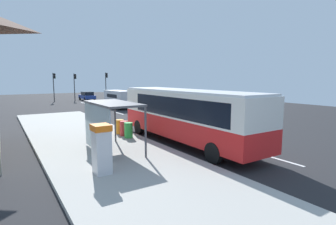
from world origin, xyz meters
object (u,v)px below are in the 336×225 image
(traffic_light_median, at_px, (75,83))
(recycling_bin_green, at_px, (129,130))
(sedan_near, at_px, (87,96))
(bus_shelter, at_px, (107,114))
(traffic_light_far_side, at_px, (54,83))
(traffic_light_near_side, at_px, (106,82))
(ticket_machine, at_px, (102,149))
(bus, at_px, (185,113))
(recycling_bin_red, at_px, (124,128))
(recycling_bin_orange, at_px, (120,127))
(white_van, at_px, (119,98))

(traffic_light_median, bearing_deg, recycling_bin_green, -98.05)
(sedan_near, bearing_deg, traffic_light_median, 165.78)
(bus_shelter, bearing_deg, traffic_light_far_side, 84.45)
(sedan_near, relative_size, traffic_light_near_side, 0.91)
(ticket_machine, xyz_separation_m, traffic_light_median, (8.07, 37.75, 1.96))
(sedan_near, bearing_deg, traffic_light_far_side, -176.62)
(ticket_machine, height_order, traffic_light_near_side, traffic_light_near_side)
(bus, height_order, recycling_bin_red, bus)
(ticket_machine, bearing_deg, recycling_bin_red, 59.56)
(recycling_bin_orange, bearing_deg, sedan_near, 78.03)
(recycling_bin_orange, bearing_deg, ticket_machine, -117.71)
(ticket_machine, bearing_deg, recycling_bin_green, 56.31)
(ticket_machine, relative_size, bus_shelter, 0.48)
(recycling_bin_green, bearing_deg, ticket_machine, -123.69)
(sedan_near, distance_m, traffic_light_far_side, 5.91)
(traffic_light_far_side, bearing_deg, recycling_bin_red, -92.03)
(recycling_bin_green, bearing_deg, recycling_bin_orange, 90.00)
(recycling_bin_red, distance_m, recycling_bin_orange, 0.70)
(traffic_light_far_side, height_order, bus_shelter, traffic_light_far_side)
(ticket_machine, bearing_deg, bus_shelter, 66.05)
(bus, height_order, traffic_light_near_side, traffic_light_near_side)
(recycling_bin_green, relative_size, traffic_light_far_side, 0.20)
(ticket_machine, xyz_separation_m, recycling_bin_green, (3.47, 5.20, -0.52))
(bus, bearing_deg, white_van, 78.76)
(traffic_light_far_side, bearing_deg, traffic_light_near_side, -5.32)
(recycling_bin_red, bearing_deg, recycling_bin_green, -90.00)
(sedan_near, distance_m, recycling_bin_green, 32.72)
(white_van, bearing_deg, bus_shelter, -113.85)
(recycling_bin_orange, xyz_separation_m, bus_shelter, (-2.21, -3.78, 1.44))
(recycling_bin_red, bearing_deg, traffic_light_far_side, 87.97)
(traffic_light_median, bearing_deg, bus_shelter, -101.04)
(sedan_near, height_order, recycling_bin_orange, sedan_near)
(ticket_machine, distance_m, recycling_bin_orange, 7.47)
(white_van, xyz_separation_m, recycling_bin_green, (-6.40, -17.11, -0.69))
(white_van, bearing_deg, traffic_light_near_side, 76.59)
(white_van, bearing_deg, recycling_bin_orange, -112.17)
(sedan_near, bearing_deg, ticket_machine, -104.97)
(sedan_near, distance_m, bus_shelter, 35.56)
(traffic_light_near_side, relative_size, traffic_light_far_side, 1.03)
(bus, distance_m, sedan_near, 34.90)
(white_van, distance_m, ticket_machine, 24.39)
(white_van, relative_size, recycling_bin_orange, 5.55)
(sedan_near, xyz_separation_m, bus_shelter, (-8.71, -34.45, 1.31))
(sedan_near, bearing_deg, recycling_bin_red, -101.71)
(traffic_light_far_side, bearing_deg, white_van, -70.11)
(traffic_light_far_side, distance_m, bus_shelter, 34.30)
(recycling_bin_green, relative_size, bus_shelter, 0.24)
(recycling_bin_red, relative_size, traffic_light_near_side, 0.19)
(ticket_machine, height_order, recycling_bin_green, ticket_machine)
(white_van, bearing_deg, sedan_near, 89.61)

